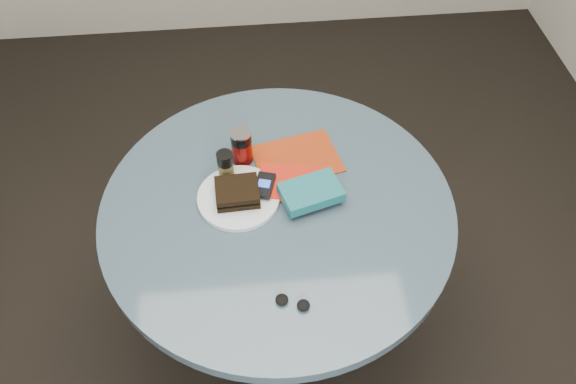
{
  "coord_description": "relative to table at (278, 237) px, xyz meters",
  "views": [
    {
      "loc": [
        -0.07,
        -0.98,
        1.99
      ],
      "look_at": [
        0.03,
        0.0,
        0.8
      ],
      "focal_mm": 35.0,
      "sensor_mm": 36.0,
      "label": 1
    }
  ],
  "objects": [
    {
      "name": "soda_can",
      "position": [
        -0.09,
        0.18,
        0.22
      ],
      "size": [
        0.06,
        0.06,
        0.12
      ],
      "color": "#5F0604",
      "rests_on": "table"
    },
    {
      "name": "plate",
      "position": [
        -0.11,
        0.03,
        0.17
      ],
      "size": [
        0.24,
        0.24,
        0.01
      ],
      "primitive_type": "cylinder",
      "rotation": [
        0.0,
        0.0,
        0.04
      ],
      "color": "white",
      "rests_on": "table"
    },
    {
      "name": "pepper_grinder",
      "position": [
        -0.14,
        0.11,
        0.22
      ],
      "size": [
        0.05,
        0.05,
        0.11
      ],
      "color": "brown",
      "rests_on": "table"
    },
    {
      "name": "ground",
      "position": [
        0.0,
        0.0,
        -0.59
      ],
      "size": [
        4.0,
        4.0,
        0.0
      ],
      "primitive_type": "plane",
      "color": "black",
      "rests_on": "ground"
    },
    {
      "name": "magazine",
      "position": [
        0.07,
        0.17,
        0.17
      ],
      "size": [
        0.28,
        0.24,
        0.0
      ],
      "primitive_type": "cube",
      "rotation": [
        0.0,
        0.0,
        0.22
      ],
      "color": "#942C0D",
      "rests_on": "table"
    },
    {
      "name": "mp3_player",
      "position": [
        -0.03,
        0.05,
        0.19
      ],
      "size": [
        0.07,
        0.1,
        0.02
      ],
      "color": "black",
      "rests_on": "red_book"
    },
    {
      "name": "table",
      "position": [
        0.0,
        0.0,
        0.0
      ],
      "size": [
        1.0,
        1.0,
        0.75
      ],
      "color": "black",
      "rests_on": "ground"
    },
    {
      "name": "red_book",
      "position": [
        0.05,
        0.06,
        0.18
      ],
      "size": [
        0.22,
        0.17,
        0.02
      ],
      "primitive_type": "cube",
      "rotation": [
        0.0,
        0.0,
        -0.19
      ],
      "color": "red",
      "rests_on": "magazine"
    },
    {
      "name": "novel",
      "position": [
        0.09,
        0.0,
        0.2
      ],
      "size": [
        0.19,
        0.15,
        0.03
      ],
      "primitive_type": "cube",
      "rotation": [
        0.0,
        0.0,
        0.28
      ],
      "color": "#155C64",
      "rests_on": "red_book"
    },
    {
      "name": "sandwich",
      "position": [
        -0.11,
        0.02,
        0.2
      ],
      "size": [
        0.12,
        0.11,
        0.04
      ],
      "color": "black",
      "rests_on": "plate"
    },
    {
      "name": "headphones",
      "position": [
        0.01,
        -0.32,
        0.17
      ],
      "size": [
        0.09,
        0.06,
        0.02
      ],
      "color": "black",
      "rests_on": "table"
    }
  ]
}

